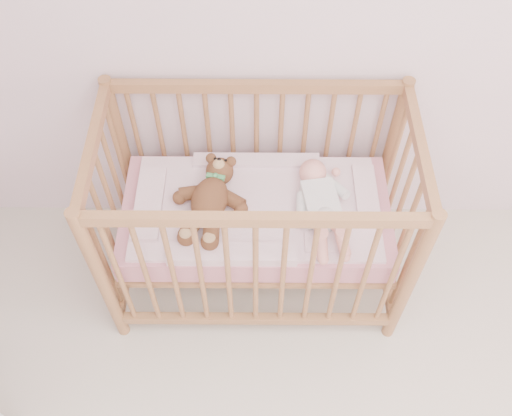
# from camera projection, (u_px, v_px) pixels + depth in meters

# --- Properties ---
(wall_back) EXTENTS (4.00, 0.02, 2.70)m
(wall_back) POSITION_uv_depth(u_px,v_px,m) (380.00, 0.00, 2.17)
(wall_back) COLOR silver
(wall_back) RESTS_ON floor
(crib) EXTENTS (1.36, 0.76, 1.00)m
(crib) POSITION_uv_depth(u_px,v_px,m) (256.00, 215.00, 2.62)
(crib) COLOR #A56A46
(crib) RESTS_ON floor
(mattress) EXTENTS (1.22, 0.62, 0.13)m
(mattress) POSITION_uv_depth(u_px,v_px,m) (256.00, 217.00, 2.63)
(mattress) COLOR pink
(mattress) RESTS_ON crib
(blanket) EXTENTS (1.10, 0.58, 0.06)m
(blanket) POSITION_uv_depth(u_px,v_px,m) (256.00, 207.00, 2.57)
(blanket) COLOR #F9ACC1
(blanket) RESTS_ON mattress
(baby) EXTENTS (0.35, 0.59, 0.13)m
(baby) POSITION_uv_depth(u_px,v_px,m) (321.00, 201.00, 2.50)
(baby) COLOR white
(baby) RESTS_ON blanket
(teddy_bear) EXTENTS (0.45, 0.57, 0.14)m
(teddy_bear) POSITION_uv_depth(u_px,v_px,m) (210.00, 199.00, 2.49)
(teddy_bear) COLOR brown
(teddy_bear) RESTS_ON blanket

